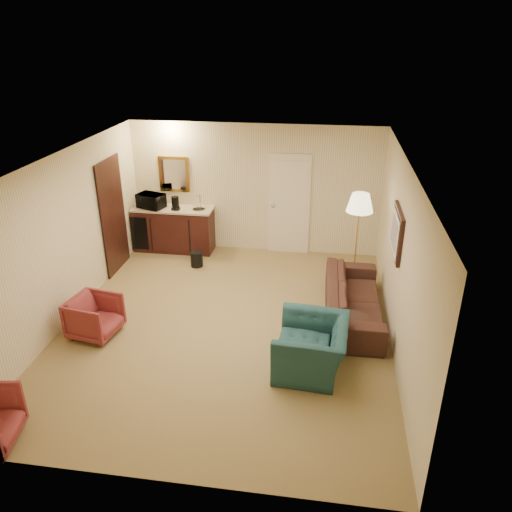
{
  "coord_description": "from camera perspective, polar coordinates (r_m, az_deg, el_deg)",
  "views": [
    {
      "loc": [
        1.43,
        -6.51,
        4.26
      ],
      "look_at": [
        0.39,
        0.5,
        0.99
      ],
      "focal_mm": 35.0,
      "sensor_mm": 36.0,
      "label": 1
    }
  ],
  "objects": [
    {
      "name": "ground",
      "position": [
        7.91,
        -3.36,
        -7.88
      ],
      "size": [
        6.0,
        6.0,
        0.0
      ],
      "primitive_type": "plane",
      "color": "#97854D",
      "rests_on": "ground"
    },
    {
      "name": "room_walls",
      "position": [
        7.86,
        -3.24,
        5.83
      ],
      "size": [
        5.02,
        6.01,
        2.61
      ],
      "color": "beige",
      "rests_on": "ground"
    },
    {
      "name": "coffee_table",
      "position": [
        7.46,
        10.03,
        -8.45
      ],
      "size": [
        0.92,
        0.79,
        0.45
      ],
      "primitive_type": "cube",
      "rotation": [
        0.0,
        0.0,
        0.41
      ],
      "color": "black",
      "rests_on": "ground"
    },
    {
      "name": "waste_bin",
      "position": [
        9.76,
        -6.8,
        -0.35
      ],
      "size": [
        0.26,
        0.26,
        0.3
      ],
      "primitive_type": "cylinder",
      "rotation": [
        0.0,
        0.0,
        -0.07
      ],
      "color": "black",
      "rests_on": "ground"
    },
    {
      "name": "sofa",
      "position": [
        8.05,
        11.14,
        -4.15
      ],
      "size": [
        0.68,
        2.23,
        0.87
      ],
      "primitive_type": "imported",
      "rotation": [
        0.0,
        0.0,
        1.59
      ],
      "color": "black",
      "rests_on": "ground"
    },
    {
      "name": "wetbar_cabinet",
      "position": [
        10.45,
        -9.34,
        3.08
      ],
      "size": [
        1.64,
        0.58,
        0.92
      ],
      "primitive_type": "cube",
      "color": "#341310",
      "rests_on": "ground"
    },
    {
      "name": "microwave",
      "position": [
        10.31,
        -11.94,
        6.35
      ],
      "size": [
        0.59,
        0.44,
        0.36
      ],
      "primitive_type": "imported",
      "rotation": [
        0.0,
        0.0,
        -0.32
      ],
      "color": "black",
      "rests_on": "wetbar_cabinet"
    },
    {
      "name": "floor_lamp",
      "position": [
        8.88,
        11.43,
        1.74
      ],
      "size": [
        0.59,
        0.59,
        1.73
      ],
      "primitive_type": "cube",
      "rotation": [
        0.0,
        0.0,
        0.37
      ],
      "color": "gold",
      "rests_on": "ground"
    },
    {
      "name": "coffee_maker",
      "position": [
        10.13,
        -9.2,
        5.98
      ],
      "size": [
        0.18,
        0.18,
        0.27
      ],
      "primitive_type": "cylinder",
      "rotation": [
        0.0,
        0.0,
        0.28
      ],
      "color": "black",
      "rests_on": "wetbar_cabinet"
    },
    {
      "name": "rose_chair_near",
      "position": [
        7.88,
        -17.98,
        -6.42
      ],
      "size": [
        0.72,
        0.76,
        0.68
      ],
      "primitive_type": "imported",
      "rotation": [
        0.0,
        0.0,
        1.41
      ],
      "color": "maroon",
      "rests_on": "ground"
    },
    {
      "name": "teal_armchair",
      "position": [
        6.77,
        6.38,
        -9.48
      ],
      "size": [
        0.76,
        1.11,
        0.93
      ],
      "primitive_type": "imported",
      "rotation": [
        0.0,
        0.0,
        -1.64
      ],
      "color": "#1B4444",
      "rests_on": "ground"
    }
  ]
}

